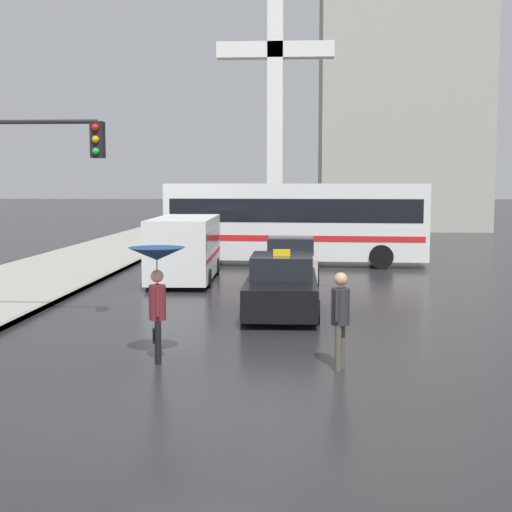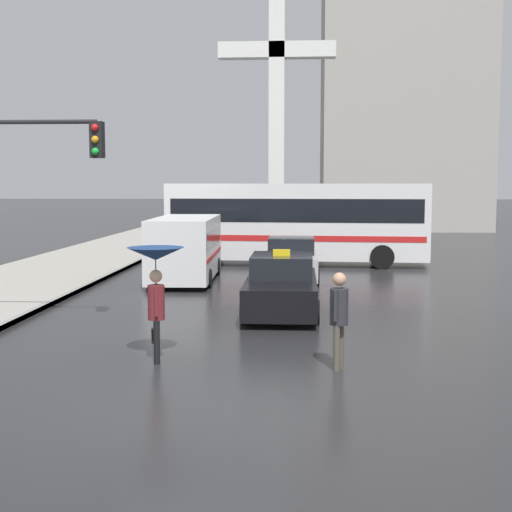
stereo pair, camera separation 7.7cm
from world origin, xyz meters
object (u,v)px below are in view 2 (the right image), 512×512
object	(u,v)px
sedan_red	(291,261)
pedestrian_man	(339,312)
traffic_light	(25,178)
taxi	(281,287)
pedestrian_with_umbrella	(156,270)
city_bus	(297,220)
monument_cross	(277,92)
ambulance_van	(185,246)

from	to	relation	value
sedan_red	pedestrian_man	bearing A→B (deg)	94.83
pedestrian_man	traffic_light	distance (m)	7.89
taxi	pedestrian_with_umbrella	xyz separation A→B (m)	(-2.21, -5.38, 1.07)
pedestrian_with_umbrella	traffic_light	distance (m)	4.71
taxi	city_bus	distance (m)	11.46
city_bus	pedestrian_with_umbrella	xyz separation A→B (m)	(-2.54, -16.77, -0.11)
sedan_red	pedestrian_man	distance (m)	12.17
sedan_red	pedestrian_man	world-z (taller)	pedestrian_man
taxi	monument_cross	world-z (taller)	monument_cross
pedestrian_man	traffic_light	bearing A→B (deg)	-91.68
traffic_light	sedan_red	bearing A→B (deg)	57.37
taxi	traffic_light	xyz separation A→B (m)	(-5.70, -2.73, 2.82)
taxi	pedestrian_man	world-z (taller)	pedestrian_man
traffic_light	taxi	bearing A→B (deg)	25.59
sedan_red	city_bus	bearing A→B (deg)	-91.87
traffic_light	monument_cross	world-z (taller)	monument_cross
city_bus	pedestrian_man	distance (m)	17.12
taxi	sedan_red	distance (m)	6.44
taxi	ambulance_van	world-z (taller)	ambulance_van
traffic_light	city_bus	bearing A→B (deg)	66.88
monument_cross	pedestrian_with_umbrella	bearing A→B (deg)	-92.57
sedan_red	ambulance_van	world-z (taller)	ambulance_van
taxi	ambulance_van	size ratio (longest dim) A/B	0.85
ambulance_van	pedestrian_with_umbrella	xyz separation A→B (m)	(1.28, -11.34, 0.53)
pedestrian_with_umbrella	monument_cross	bearing A→B (deg)	-14.31
sedan_red	traffic_light	world-z (taller)	traffic_light
ambulance_van	taxi	bearing A→B (deg)	118.75
sedan_red	monument_cross	bearing A→B (deg)	-86.28
pedestrian_man	monument_cross	world-z (taller)	monument_cross
ambulance_van	pedestrian_man	bearing A→B (deg)	110.27
city_bus	sedan_red	bearing A→B (deg)	-178.30
city_bus	traffic_light	world-z (taller)	traffic_light
city_bus	pedestrian_man	xyz separation A→B (m)	(0.86, -17.08, -0.81)
pedestrian_with_umbrella	sedan_red	bearing A→B (deg)	-23.15
ambulance_van	monument_cross	world-z (taller)	monument_cross
ambulance_van	city_bus	size ratio (longest dim) A/B	0.51
traffic_light	pedestrian_man	bearing A→B (deg)	-23.24
traffic_light	monument_cross	distance (m)	26.95
ambulance_van	monument_cross	size ratio (longest dim) A/B	0.36
city_bus	monument_cross	size ratio (longest dim) A/B	0.71
ambulance_van	city_bus	world-z (taller)	city_bus
monument_cross	taxi	bearing A→B (deg)	-87.72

